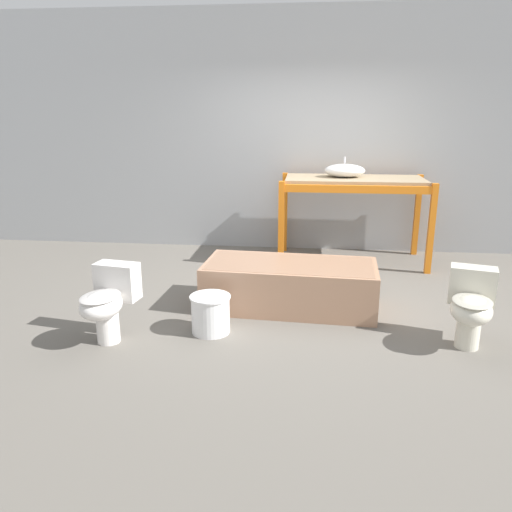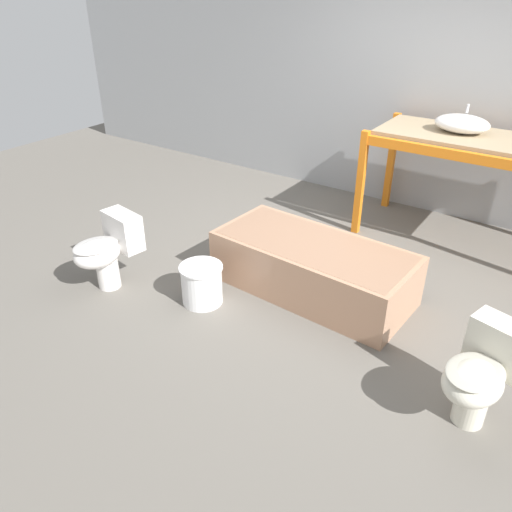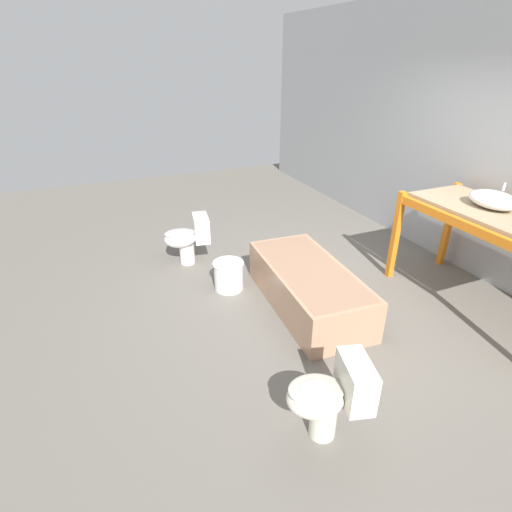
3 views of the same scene
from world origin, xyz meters
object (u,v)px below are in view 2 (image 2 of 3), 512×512
object	(u,v)px
sink_basin	(462,124)
bathtub_main	(313,264)
toilet_far	(108,248)
bucket_white	(202,283)
toilet_near	(482,373)

from	to	relation	value
sink_basin	bathtub_main	distance (m)	2.04
toilet_far	bucket_white	world-z (taller)	toilet_far
bathtub_main	sink_basin	bearing A→B (deg)	74.41
sink_basin	bathtub_main	size ratio (longest dim) A/B	0.29
sink_basin	bucket_white	size ratio (longest dim) A/B	1.41
bathtub_main	bucket_white	distance (m)	0.95
toilet_near	bucket_white	world-z (taller)	toilet_near
sink_basin	toilet_near	bearing A→B (deg)	-69.37
toilet_near	toilet_far	world-z (taller)	same
toilet_near	bucket_white	distance (m)	2.19
toilet_far	toilet_near	bearing A→B (deg)	13.51
sink_basin	bucket_white	bearing A→B (deg)	-117.93
toilet_far	sink_basin	bearing A→B (deg)	60.99
sink_basin	toilet_near	size ratio (longest dim) A/B	0.79
sink_basin	toilet_near	xyz separation A→B (m)	(0.91, -2.42, -0.80)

